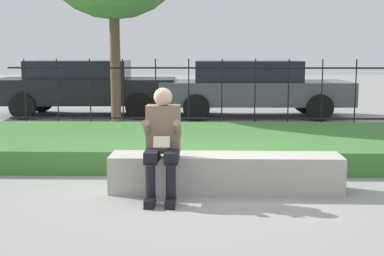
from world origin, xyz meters
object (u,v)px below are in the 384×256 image
Objects in this scene: stone_bench at (225,175)px; car_parked_left at (85,86)px; person_seated_reader at (163,139)px; car_parked_center at (252,87)px.

stone_bench is 0.60× the size of car_parked_left.
stone_bench is 0.90m from person_seated_reader.
car_parked_left reaches higher than stone_bench.
car_parked_left is 4.23m from car_parked_center.
car_parked_center is (0.89, 7.19, 0.55)m from stone_bench.
stone_bench is 7.27m from car_parked_center.
person_seated_reader is (-0.71, -0.29, 0.48)m from stone_bench.
stone_bench is 8.07m from car_parked_left.
stone_bench is 2.19× the size of person_seated_reader.
car_parked_center is at bearing 82.91° from stone_bench.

